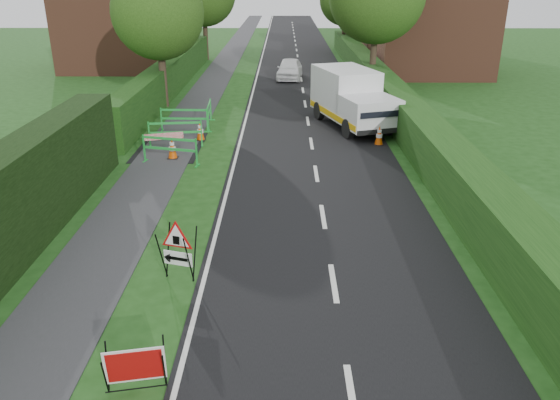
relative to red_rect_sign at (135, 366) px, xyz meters
name	(u,v)px	position (x,y,z in m)	size (l,w,h in m)	color
ground	(214,309)	(0.97, 2.30, -0.46)	(120.00, 120.00, 0.00)	#1A4212
road_surface	(298,58)	(3.47, 37.30, -0.46)	(6.00, 90.00, 0.02)	black
footpath	(229,58)	(-2.03, 37.30, -0.46)	(2.00, 90.00, 0.02)	#2D2D30
hedge_west_far	(173,90)	(-4.03, 24.30, -0.46)	(1.00, 24.00, 1.80)	#14380F
hedge_east	(392,116)	(7.47, 18.30, -0.46)	(1.20, 50.00, 1.50)	#14380F
house_west	(119,25)	(-9.03, 32.30, 2.43)	(7.50, 7.40, 7.88)	brown
house_east_a	(431,28)	(11.97, 30.30, 2.43)	(7.50, 7.40, 7.88)	brown
house_east_b	(403,13)	(12.97, 44.30, 2.43)	(7.50, 7.40, 7.88)	brown
tree_nw	(158,13)	(-3.63, 20.30, 4.02)	(4.40, 4.40, 6.70)	#2D2116
red_rect_sign	(135,366)	(0.00, 0.00, 0.00)	(1.03, 0.74, 0.81)	black
triangle_sign	(175,246)	(0.04, 3.43, 0.37)	(1.02, 1.02, 1.20)	black
works_van	(352,97)	(5.31, 16.55, 0.80)	(3.52, 5.60, 2.39)	silver
traffic_cone_0	(379,135)	(6.10, 13.66, -0.07)	(0.38, 0.38, 0.79)	black
traffic_cone_1	(379,125)	(6.35, 15.26, -0.07)	(0.38, 0.38, 0.79)	black
traffic_cone_2	(358,109)	(5.85, 18.18, -0.07)	(0.38, 0.38, 0.79)	black
traffic_cone_3	(172,148)	(-1.67, 11.92, -0.07)	(0.38, 0.38, 0.79)	black
traffic_cone_4	(200,131)	(-0.99, 14.27, -0.07)	(0.38, 0.38, 0.79)	black
ped_barrier_0	(170,147)	(-1.63, 11.31, 0.17)	(2.08, 0.85, 1.00)	green
ped_barrier_1	(175,130)	(-1.83, 13.46, 0.17)	(2.09, 0.57, 1.00)	green
ped_barrier_2	(185,117)	(-1.83, 15.62, 0.17)	(2.07, 0.42, 1.00)	green
ped_barrier_3	(209,112)	(-0.91, 16.50, 0.17)	(0.45, 2.08, 1.00)	green
redwhite_plank	(165,147)	(-2.25, 13.26, -0.46)	(1.50, 0.04, 0.25)	red
hatchback_car	(290,69)	(2.73, 28.04, 0.17)	(1.49, 3.71, 1.26)	white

